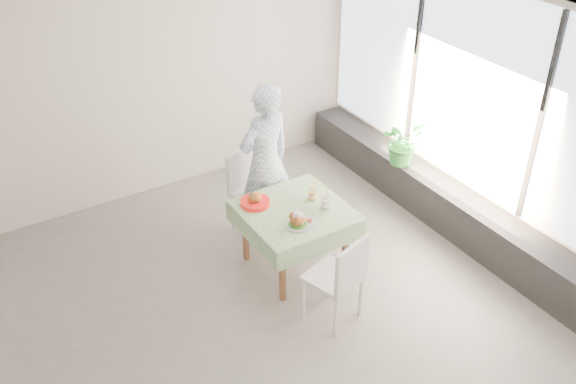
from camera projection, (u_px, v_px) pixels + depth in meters
floor at (232, 307)px, 6.39m from camera, size 6.00×6.00×0.00m
ceiling at (215, 33)px, 4.88m from camera, size 6.00×6.00×0.00m
wall_back at (127, 90)px, 7.42m from camera, size 6.00×0.02×2.80m
wall_front at (414, 378)px, 3.85m from camera, size 6.00×0.02×2.80m
wall_right at (471, 111)px, 6.96m from camera, size 0.02×5.00×2.80m
window_pane at (473, 90)px, 6.82m from camera, size 0.01×4.80×2.18m
window_ledge at (444, 204)px, 7.50m from camera, size 0.40×4.80×0.50m
cafe_table at (295, 232)px, 6.68m from camera, size 1.04×1.04×0.74m
chair_far at (255, 205)px, 7.39m from camera, size 0.60×0.60×0.97m
chair_near at (334, 293)px, 6.12m from camera, size 0.57×0.57×0.97m
diner at (265, 162)px, 6.99m from camera, size 0.73×0.54×1.83m
main_dish at (299, 221)px, 6.26m from camera, size 0.32×0.32×0.16m
juice_cup_orange at (312, 195)px, 6.65m from camera, size 0.09×0.09×0.26m
juice_cup_lemonade at (326, 203)px, 6.50m from camera, size 0.11×0.11×0.30m
second_dish at (255, 201)px, 6.58m from camera, size 0.31×0.31×0.15m
potted_plant at (403, 142)px, 7.66m from camera, size 0.58×0.53×0.57m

